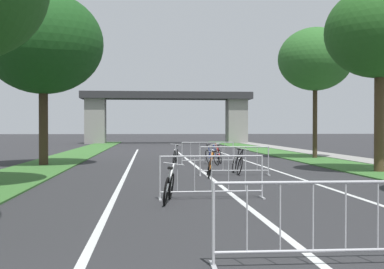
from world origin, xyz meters
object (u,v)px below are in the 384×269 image
(tree_right_oak_mid, at_px, (380,33))
(bicycle_red_2, at_px, (218,155))
(bicycle_white_4, at_px, (169,187))
(crowd_barrier_second, at_px, (212,177))
(crowd_barrier_fourth, at_px, (208,153))
(bicycle_silver_1, at_px, (176,156))
(bicycle_orange_5, at_px, (210,167))
(bicycle_black_0, at_px, (237,164))
(crowd_barrier_nearest, at_px, (313,223))
(tree_left_cypress_far, at_px, (43,43))
(tree_right_pine_far, at_px, (315,59))
(bicycle_blue_3, at_px, (212,156))
(crowd_barrier_third, at_px, (234,161))

(tree_right_oak_mid, bearing_deg, bicycle_red_2, 133.32)
(bicycle_white_4, bearing_deg, bicycle_red_2, 86.06)
(crowd_barrier_second, distance_m, crowd_barrier_fourth, 11.73)
(crowd_barrier_second, relative_size, bicycle_red_2, 1.47)
(bicycle_white_4, bearing_deg, crowd_barrier_second, 33.33)
(crowd_barrier_second, bearing_deg, bicycle_silver_1, 90.91)
(crowd_barrier_fourth, xyz_separation_m, bicycle_orange_5, (-0.68, -6.23, -0.17))
(bicycle_black_0, xyz_separation_m, bicycle_orange_5, (-1.16, -0.99, -0.02))
(tree_right_oak_mid, relative_size, bicycle_orange_5, 4.19)
(crowd_barrier_nearest, height_order, bicycle_white_4, crowd_barrier_nearest)
(tree_left_cypress_far, distance_m, crowd_barrier_fourth, 9.10)
(crowd_barrier_nearest, xyz_separation_m, bicycle_silver_1, (-0.70, 17.94, -0.14))
(tree_right_pine_far, distance_m, bicycle_white_4, 18.90)
(crowd_barrier_fourth, relative_size, bicycle_blue_3, 1.45)
(crowd_barrier_second, relative_size, bicycle_black_0, 1.52)
(bicycle_red_2, relative_size, bicycle_orange_5, 1.02)
(bicycle_white_4, bearing_deg, crowd_barrier_fourth, 88.14)
(crowd_barrier_nearest, relative_size, crowd_barrier_third, 1.00)
(crowd_barrier_nearest, xyz_separation_m, crowd_barrier_second, (-0.51, 5.83, 0.00))
(bicycle_black_0, bearing_deg, bicycle_blue_3, -86.41)
(tree_right_oak_mid, relative_size, bicycle_blue_3, 4.07)
(bicycle_silver_1, bearing_deg, bicycle_blue_3, 158.18)
(tree_right_oak_mid, bearing_deg, crowd_barrier_third, -173.76)
(tree_left_cypress_far, relative_size, crowd_barrier_fourth, 3.07)
(tree_left_cypress_far, xyz_separation_m, tree_right_pine_far, (14.12, 4.20, 0.04))
(tree_right_oak_mid, height_order, bicycle_white_4, tree_right_oak_mid)
(crowd_barrier_nearest, relative_size, crowd_barrier_second, 1.00)
(tree_right_oak_mid, height_order, bicycle_orange_5, tree_right_oak_mid)
(tree_right_oak_mid, xyz_separation_m, bicycle_red_2, (-5.41, 5.73, -4.98))
(bicycle_blue_3, bearing_deg, crowd_barrier_nearest, 74.15)
(crowd_barrier_second, height_order, bicycle_white_4, crowd_barrier_second)
(tree_right_pine_far, distance_m, bicycle_orange_5, 13.35)
(bicycle_silver_1, height_order, bicycle_red_2, bicycle_silver_1)
(crowd_barrier_third, distance_m, bicycle_red_2, 6.37)
(tree_left_cypress_far, xyz_separation_m, bicycle_black_0, (8.05, -4.75, -5.17))
(crowd_barrier_nearest, height_order, bicycle_orange_5, crowd_barrier_nearest)
(tree_left_cypress_far, relative_size, crowd_barrier_second, 3.08)
(tree_left_cypress_far, xyz_separation_m, tree_right_oak_mid, (13.57, -4.71, -0.18))
(tree_right_oak_mid, bearing_deg, crowd_barrier_fourth, 139.05)
(bicycle_white_4, distance_m, bicycle_orange_5, 6.12)
(bicycle_red_2, height_order, bicycle_blue_3, bicycle_blue_3)
(crowd_barrier_second, height_order, bicycle_silver_1, crowd_barrier_second)
(crowd_barrier_third, xyz_separation_m, crowd_barrier_fourth, (-0.26, 5.83, 0.00))
(tree_left_cypress_far, bearing_deg, bicycle_red_2, 7.18)
(bicycle_blue_3, bearing_deg, tree_left_cypress_far, -13.08)
(crowd_barrier_fourth, height_order, bicycle_black_0, crowd_barrier_fourth)
(crowd_barrier_third, xyz_separation_m, bicycle_red_2, (0.33, 6.36, -0.14))
(tree_left_cypress_far, height_order, crowd_barrier_third, tree_left_cypress_far)
(tree_left_cypress_far, distance_m, crowd_barrier_second, 13.74)
(crowd_barrier_third, distance_m, bicycle_blue_3, 5.28)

